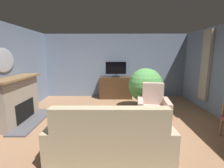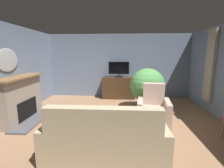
{
  "view_description": "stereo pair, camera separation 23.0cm",
  "coord_description": "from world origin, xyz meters",
  "px_view_note": "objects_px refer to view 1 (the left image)",
  "views": [
    {
      "loc": [
        -0.11,
        -3.97,
        1.84
      ],
      "look_at": [
        -0.13,
        0.36,
        1.03
      ],
      "focal_mm": 25.77,
      "sensor_mm": 36.0,
      "label": 1
    },
    {
      "loc": [
        0.13,
        -3.96,
        1.84
      ],
      "look_at": [
        -0.13,
        0.36,
        1.03
      ],
      "focal_mm": 25.77,
      "sensor_mm": 36.0,
      "label": 2
    }
  ],
  "objects_px": {
    "tv_remote": "(96,108)",
    "cat": "(65,113)",
    "television": "(116,69)",
    "armchair_facing_sofa": "(153,110)",
    "potted_plant_small_fern_corner": "(145,86)",
    "fireplace": "(18,101)",
    "tv_cabinet": "(116,88)",
    "wall_mirror_oval": "(4,60)",
    "folded_newspaper": "(108,110)",
    "sofa_floral": "(110,140)",
    "coffee_table": "(104,113)"
  },
  "relations": [
    {
      "from": "fireplace",
      "to": "tv_cabinet",
      "type": "xyz_separation_m",
      "value": [
        2.72,
        2.45,
        -0.17
      ]
    },
    {
      "from": "tv_remote",
      "to": "coffee_table",
      "type": "bearing_deg",
      "value": 56.14
    },
    {
      "from": "television",
      "to": "sofa_floral",
      "type": "height_order",
      "value": "television"
    },
    {
      "from": "tv_remote",
      "to": "fireplace",
      "type": "bearing_deg",
      "value": -99.66
    },
    {
      "from": "sofa_floral",
      "to": "armchair_facing_sofa",
      "type": "height_order",
      "value": "sofa_floral"
    },
    {
      "from": "tv_cabinet",
      "to": "cat",
      "type": "distance_m",
      "value": 2.6
    },
    {
      "from": "television",
      "to": "cat",
      "type": "xyz_separation_m",
      "value": [
        -1.57,
        -1.99,
        -1.16
      ]
    },
    {
      "from": "tv_remote",
      "to": "folded_newspaper",
      "type": "height_order",
      "value": "tv_remote"
    },
    {
      "from": "fireplace",
      "to": "cat",
      "type": "relative_size",
      "value": 3.15
    },
    {
      "from": "potted_plant_small_fern_corner",
      "to": "fireplace",
      "type": "bearing_deg",
      "value": -163.83
    },
    {
      "from": "armchair_facing_sofa",
      "to": "cat",
      "type": "distance_m",
      "value": 2.59
    },
    {
      "from": "fireplace",
      "to": "tv_remote",
      "type": "xyz_separation_m",
      "value": [
        2.16,
        -0.24,
        -0.14
      ]
    },
    {
      "from": "armchair_facing_sofa",
      "to": "potted_plant_small_fern_corner",
      "type": "xyz_separation_m",
      "value": [
        -0.02,
        1.06,
        0.47
      ]
    },
    {
      "from": "wall_mirror_oval",
      "to": "tv_cabinet",
      "type": "xyz_separation_m",
      "value": [
        2.97,
        2.45,
        -1.26
      ]
    },
    {
      "from": "tv_remote",
      "to": "sofa_floral",
      "type": "distance_m",
      "value": 1.42
    },
    {
      "from": "tv_cabinet",
      "to": "potted_plant_small_fern_corner",
      "type": "height_order",
      "value": "potted_plant_small_fern_corner"
    },
    {
      "from": "tv_remote",
      "to": "armchair_facing_sofa",
      "type": "height_order",
      "value": "armchair_facing_sofa"
    },
    {
      "from": "television",
      "to": "tv_cabinet",
      "type": "bearing_deg",
      "value": 90.0
    },
    {
      "from": "tv_cabinet",
      "to": "television",
      "type": "relative_size",
      "value": 1.62
    },
    {
      "from": "fireplace",
      "to": "wall_mirror_oval",
      "type": "relative_size",
      "value": 2.06
    },
    {
      "from": "armchair_facing_sofa",
      "to": "folded_newspaper",
      "type": "bearing_deg",
      "value": -163.21
    },
    {
      "from": "tv_cabinet",
      "to": "television",
      "type": "height_order",
      "value": "television"
    },
    {
      "from": "coffee_table",
      "to": "cat",
      "type": "xyz_separation_m",
      "value": [
        -1.22,
        0.77,
        -0.3
      ]
    },
    {
      "from": "wall_mirror_oval",
      "to": "cat",
      "type": "distance_m",
      "value": 2.17
    },
    {
      "from": "tv_cabinet",
      "to": "coffee_table",
      "type": "height_order",
      "value": "tv_cabinet"
    },
    {
      "from": "folded_newspaper",
      "to": "cat",
      "type": "relative_size",
      "value": 0.53
    },
    {
      "from": "coffee_table",
      "to": "cat",
      "type": "height_order",
      "value": "coffee_table"
    },
    {
      "from": "cat",
      "to": "potted_plant_small_fern_corner",
      "type": "bearing_deg",
      "value": 14.72
    },
    {
      "from": "wall_mirror_oval",
      "to": "sofa_floral",
      "type": "distance_m",
      "value": 3.49
    },
    {
      "from": "cat",
      "to": "wall_mirror_oval",
      "type": "bearing_deg",
      "value": -163.91
    },
    {
      "from": "tv_remote",
      "to": "sofa_floral",
      "type": "bearing_deg",
      "value": 12.76
    },
    {
      "from": "armchair_facing_sofa",
      "to": "sofa_floral",
      "type": "bearing_deg",
      "value": -125.78
    },
    {
      "from": "tv_remote",
      "to": "wall_mirror_oval",
      "type": "bearing_deg",
      "value": -99.02
    },
    {
      "from": "fireplace",
      "to": "cat",
      "type": "height_order",
      "value": "fireplace"
    },
    {
      "from": "folded_newspaper",
      "to": "armchair_facing_sofa",
      "type": "height_order",
      "value": "armchair_facing_sofa"
    },
    {
      "from": "wall_mirror_oval",
      "to": "tv_cabinet",
      "type": "distance_m",
      "value": 4.05
    },
    {
      "from": "tv_remote",
      "to": "armchair_facing_sofa",
      "type": "bearing_deg",
      "value": 95.82
    },
    {
      "from": "tv_remote",
      "to": "potted_plant_small_fern_corner",
      "type": "distance_m",
      "value": 2.05
    },
    {
      "from": "wall_mirror_oval",
      "to": "potted_plant_small_fern_corner",
      "type": "bearing_deg",
      "value": 15.21
    },
    {
      "from": "tv_cabinet",
      "to": "folded_newspaper",
      "type": "distance_m",
      "value": 2.82
    },
    {
      "from": "tv_cabinet",
      "to": "potted_plant_small_fern_corner",
      "type": "distance_m",
      "value": 1.73
    },
    {
      "from": "wall_mirror_oval",
      "to": "tv_cabinet",
      "type": "height_order",
      "value": "wall_mirror_oval"
    },
    {
      "from": "armchair_facing_sofa",
      "to": "cat",
      "type": "relative_size",
      "value": 1.83
    },
    {
      "from": "tv_cabinet",
      "to": "potted_plant_small_fern_corner",
      "type": "bearing_deg",
      "value": -54.88
    },
    {
      "from": "wall_mirror_oval",
      "to": "armchair_facing_sofa",
      "type": "relative_size",
      "value": 0.83
    },
    {
      "from": "cat",
      "to": "television",
      "type": "bearing_deg",
      "value": 51.82
    },
    {
      "from": "armchair_facing_sofa",
      "to": "potted_plant_small_fern_corner",
      "type": "height_order",
      "value": "potted_plant_small_fern_corner"
    },
    {
      "from": "cat",
      "to": "folded_newspaper",
      "type": "bearing_deg",
      "value": -29.96
    },
    {
      "from": "tv_cabinet",
      "to": "coffee_table",
      "type": "xyz_separation_m",
      "value": [
        -0.34,
        -2.82,
        -0.04
      ]
    },
    {
      "from": "tv_remote",
      "to": "cat",
      "type": "height_order",
      "value": "tv_remote"
    }
  ]
}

